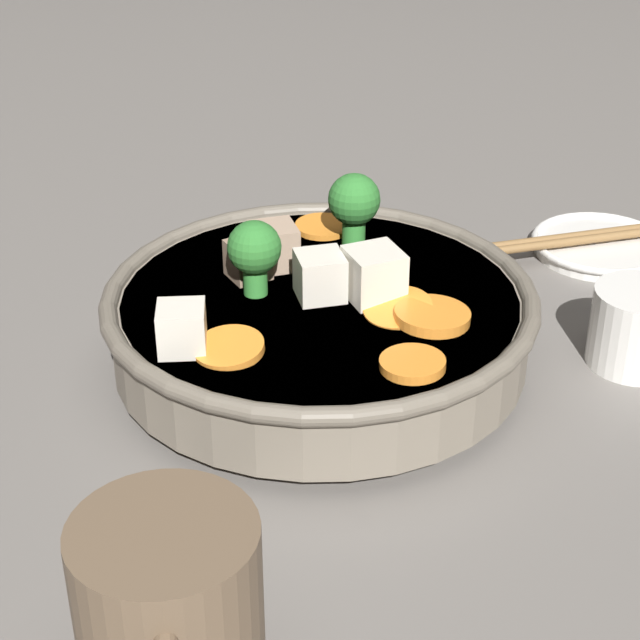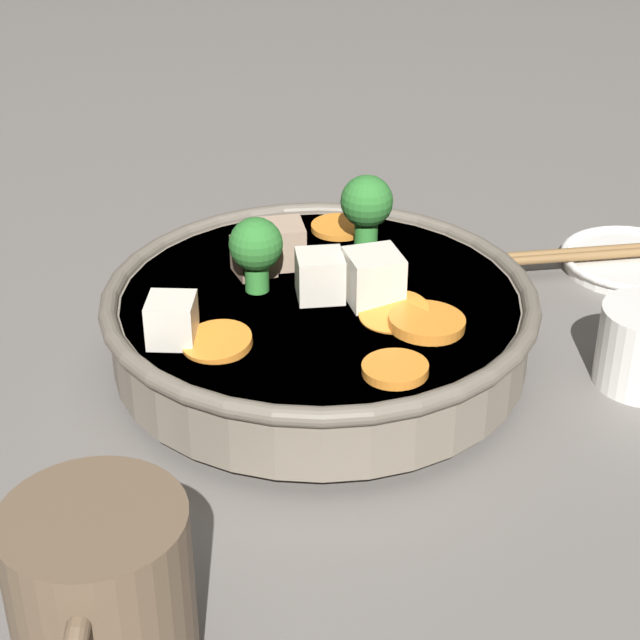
{
  "view_description": "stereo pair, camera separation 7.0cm",
  "coord_description": "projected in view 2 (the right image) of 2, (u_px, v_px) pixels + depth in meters",
  "views": [
    {
      "loc": [
        0.6,
        -0.08,
        0.39
      ],
      "look_at": [
        0.0,
        0.0,
        0.04
      ],
      "focal_mm": 60.0,
      "sensor_mm": 36.0,
      "label": 1
    },
    {
      "loc": [
        0.61,
        -0.01,
        0.39
      ],
      "look_at": [
        0.0,
        0.0,
        0.04
      ],
      "focal_mm": 60.0,
      "sensor_mm": 36.0,
      "label": 2
    }
  ],
  "objects": [
    {
      "name": "side_saucer",
      "position": [
        632.0,
        261.0,
        0.84
      ],
      "size": [
        0.11,
        0.11,
        0.01
      ],
      "color": "white",
      "rests_on": "ground_plane"
    },
    {
      "name": "ground_plane",
      "position": [
        320.0,
        367.0,
        0.72
      ],
      "size": [
        3.0,
        3.0,
        0.0
      ],
      "primitive_type": "plane",
      "color": "slate"
    },
    {
      "name": "stirfry_bowl",
      "position": [
        320.0,
        317.0,
        0.7
      ],
      "size": [
        0.28,
        0.28,
        0.11
      ],
      "color": "slate",
      "rests_on": "ground_plane"
    },
    {
      "name": "chopsticks_pair",
      "position": [
        634.0,
        250.0,
        0.84
      ],
      "size": [
        0.05,
        0.22,
        0.01
      ],
      "color": "olive",
      "rests_on": "side_saucer"
    },
    {
      "name": "dark_mug",
      "position": [
        102.0,
        600.0,
        0.47
      ],
      "size": [
        0.11,
        0.08,
        0.09
      ],
      "color": "brown",
      "rests_on": "ground_plane"
    }
  ]
}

